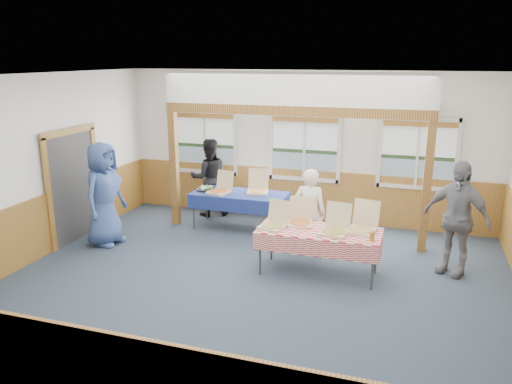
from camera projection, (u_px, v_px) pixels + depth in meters
floor at (254, 284)px, 7.85m from camera, size 8.00×8.00×0.00m
ceiling at (254, 76)px, 7.00m from camera, size 8.00×8.00×0.00m
wall_back at (305, 147)px, 10.64m from camera, size 8.00×0.00×8.00m
wall_front at (125, 285)px, 4.21m from camera, size 8.00×0.00×8.00m
wall_left at (34, 168)px, 8.61m from camera, size 0.00×8.00×8.00m
wainscot_back at (303, 195)px, 10.89m from camera, size 7.98×0.05×1.10m
wainscot_left at (42, 226)px, 8.88m from camera, size 0.05×6.98×1.10m
cased_opening at (73, 187)px, 9.57m from camera, size 0.06×1.30×2.10m
window_left at (205, 138)px, 11.26m from camera, size 1.56×0.10×1.46m
window_mid at (305, 144)px, 10.58m from camera, size 1.56×0.10×1.46m
window_right at (418, 150)px, 9.90m from camera, size 1.56×0.10×1.46m
post_left at (174, 169)px, 10.38m from camera, size 0.15×0.15×2.40m
post_right at (427, 188)px, 8.90m from camera, size 0.15×0.15×2.40m
cross_beam at (292, 111)px, 9.30m from camera, size 5.15×0.18×0.18m
table_left at (240, 196)px, 10.24m from camera, size 2.00×0.96×0.76m
table_right at (319, 233)px, 8.06m from camera, size 2.14×1.46×0.76m
pizza_box_a at (220, 190)px, 10.23m from camera, size 0.49×0.56×0.43m
pizza_box_b at (258, 189)px, 10.26m from camera, size 0.52×0.59×0.46m
pizza_box_c at (273, 224)px, 8.16m from camera, size 0.47×0.54×0.42m
pizza_box_d at (300, 221)px, 8.31m from camera, size 0.47×0.54×0.42m
pizza_box_e at (334, 229)px, 7.88m from camera, size 0.47×0.55×0.45m
pizza_box_f at (362, 228)px, 7.96m from camera, size 0.52×0.60×0.47m
veggie_tray at (206, 189)px, 10.44m from camera, size 0.39×0.39×0.09m
drink_glass at (372, 237)px, 7.54m from camera, size 0.07×0.07×0.15m
woman_white at (310, 212)px, 8.84m from camera, size 0.60×0.41×1.59m
woman_black at (209, 177)px, 11.08m from camera, size 1.06×0.99×1.74m
man_blue at (104, 194)px, 9.31m from camera, size 0.67×0.99×1.97m
person_grey at (456, 218)px, 8.04m from camera, size 1.19×0.95×1.89m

